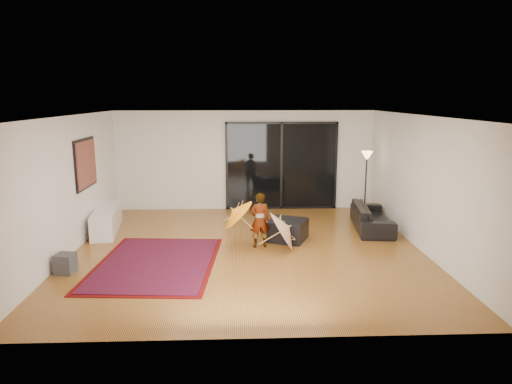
{
  "coord_description": "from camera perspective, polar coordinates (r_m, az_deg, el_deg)",
  "views": [
    {
      "loc": [
        -0.2,
        -8.87,
        3.06
      ],
      "look_at": [
        0.18,
        0.48,
        1.1
      ],
      "focal_mm": 32.0,
      "sensor_mm": 36.0,
      "label": 1
    }
  ],
  "objects": [
    {
      "name": "parasol_white",
      "position": [
        9.3,
        4.19,
        -4.15
      ],
      "size": [
        0.62,
        0.88,
        0.95
      ],
      "rotation": [
        0.0,
        1.03,
        0.0
      ],
      "color": "silver",
      "rests_on": "floor"
    },
    {
      "name": "ceiling",
      "position": [
        8.87,
        -1.06,
        9.51
      ],
      "size": [
        7.0,
        7.0,
        0.0
      ],
      "primitive_type": "plane",
      "rotation": [
        3.14,
        0.0,
        0.0
      ],
      "color": "white",
      "rests_on": "wall_back"
    },
    {
      "name": "ottoman",
      "position": [
        9.97,
        3.93,
        -4.75
      ],
      "size": [
        1.01,
        1.01,
        0.44
      ],
      "primitive_type": "cube",
      "rotation": [
        0.0,
        0.0,
        -0.41
      ],
      "color": "black",
      "rests_on": "floor"
    },
    {
      "name": "child",
      "position": [
        9.38,
        0.44,
        -3.54
      ],
      "size": [
        0.46,
        0.35,
        1.15
      ],
      "primitive_type": "imported",
      "rotation": [
        0.0,
        0.0,
        3.33
      ],
      "color": "#999999",
      "rests_on": "floor"
    },
    {
      "name": "wall_back",
      "position": [
        12.48,
        -1.4,
        3.95
      ],
      "size": [
        7.0,
        0.0,
        7.0
      ],
      "primitive_type": "plane",
      "rotation": [
        1.57,
        0.0,
        0.0
      ],
      "color": "silver",
      "rests_on": "floor"
    },
    {
      "name": "painting",
      "position": [
        10.49,
        -20.49,
        3.36
      ],
      "size": [
        0.04,
        1.28,
        1.08
      ],
      "color": "black",
      "rests_on": "wall_left"
    },
    {
      "name": "speaker",
      "position": [
        8.8,
        -22.72,
        -8.25
      ],
      "size": [
        0.35,
        0.35,
        0.35
      ],
      "primitive_type": "cube",
      "rotation": [
        0.0,
        0.0,
        -0.14
      ],
      "color": "#424244",
      "rests_on": "floor"
    },
    {
      "name": "wall_front",
      "position": [
        5.63,
        -0.21,
        -5.82
      ],
      "size": [
        7.0,
        0.0,
        7.0
      ],
      "primitive_type": "plane",
      "rotation": [
        -1.57,
        0.0,
        0.0
      ],
      "color": "silver",
      "rests_on": "floor"
    },
    {
      "name": "wall_left",
      "position": [
        9.61,
        -22.38,
        0.69
      ],
      "size": [
        0.0,
        7.0,
        7.0
      ],
      "primitive_type": "plane",
      "rotation": [
        1.57,
        0.0,
        1.57
      ],
      "color": "silver",
      "rests_on": "floor"
    },
    {
      "name": "sofa",
      "position": [
        11.07,
        14.28,
        -3.05
      ],
      "size": [
        0.99,
        2.03,
        0.57
      ],
      "primitive_type": "imported",
      "rotation": [
        0.0,
        0.0,
        1.46
      ],
      "color": "black",
      "rests_on": "floor"
    },
    {
      "name": "sliding_door",
      "position": [
        12.53,
        3.19,
        3.27
      ],
      "size": [
        3.06,
        0.07,
        2.4
      ],
      "color": "black",
      "rests_on": "wall_back"
    },
    {
      "name": "wall_right",
      "position": [
        9.76,
        19.99,
        1.02
      ],
      "size": [
        0.0,
        7.0,
        7.0
      ],
      "primitive_type": "plane",
      "rotation": [
        1.57,
        0.0,
        -1.57
      ],
      "color": "silver",
      "rests_on": "floor"
    },
    {
      "name": "persian_rug",
      "position": [
        8.82,
        -12.36,
        -8.68
      ],
      "size": [
        2.36,
        3.16,
        0.02
      ],
      "rotation": [
        0.0,
        0.0,
        -0.07
      ],
      "color": "#540707",
      "rests_on": "floor"
    },
    {
      "name": "media_console",
      "position": [
        11.16,
        -18.15,
        -3.25
      ],
      "size": [
        0.75,
        1.99,
        0.54
      ],
      "primitive_type": "cube",
      "rotation": [
        0.0,
        0.0,
        0.14
      ],
      "color": "white",
      "rests_on": "floor"
    },
    {
      "name": "parasol_orange",
      "position": [
        9.28,
        -2.94,
        -2.7
      ],
      "size": [
        0.67,
        0.77,
        0.85
      ],
      "rotation": [
        0.0,
        -0.78,
        0.0
      ],
      "color": "orange",
      "rests_on": "child"
    },
    {
      "name": "floor_lamp",
      "position": [
        12.01,
        13.65,
        3.27
      ],
      "size": [
        0.29,
        0.29,
        1.7
      ],
      "color": "black",
      "rests_on": "floor"
    },
    {
      "name": "floor",
      "position": [
        9.38,
        -1.0,
        -7.21
      ],
      "size": [
        7.0,
        7.0,
        0.0
      ],
      "primitive_type": "plane",
      "color": "#AC6E2F",
      "rests_on": "ground"
    }
  ]
}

